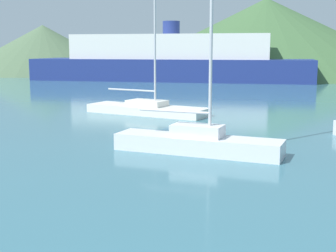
{
  "coord_description": "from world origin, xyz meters",
  "views": [
    {
      "loc": [
        -0.38,
        -1.99,
        3.86
      ],
      "look_at": [
        -0.71,
        14.0,
        1.2
      ],
      "focal_mm": 50.0,
      "sensor_mm": 36.0,
      "label": 1
    }
  ],
  "objects": [
    {
      "name": "sailboat_inner",
      "position": [
        0.37,
        15.1,
        0.48
      ],
      "size": [
        6.38,
        3.59,
        9.83
      ],
      "rotation": [
        0.0,
        0.0,
        -0.37
      ],
      "color": "silver",
      "rests_on": "ground_plane"
    },
    {
      "name": "ferry_distant",
      "position": [
        -1.16,
        55.77,
        2.43
      ],
      "size": [
        34.66,
        14.65,
        7.13
      ],
      "rotation": [
        0.0,
        0.0,
        -0.2
      ],
      "color": "navy",
      "rests_on": "ground_plane"
    },
    {
      "name": "hill_central",
      "position": [
        -21.95,
        73.65,
        3.78
      ],
      "size": [
        27.71,
        27.71,
        7.55
      ],
      "color": "#4C6647",
      "rests_on": "ground_plane"
    },
    {
      "name": "hill_east",
      "position": [
        13.5,
        73.21,
        5.81
      ],
      "size": [
        47.33,
        47.33,
        11.61
      ],
      "color": "#3D6038",
      "rests_on": "ground_plane"
    },
    {
      "name": "sailboat_middle",
      "position": [
        -2.18,
        25.56,
        0.33
      ],
      "size": [
        7.54,
        5.29,
        6.61
      ],
      "rotation": [
        0.0,
        0.0,
        -0.49
      ],
      "color": "white",
      "rests_on": "ground_plane"
    }
  ]
}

